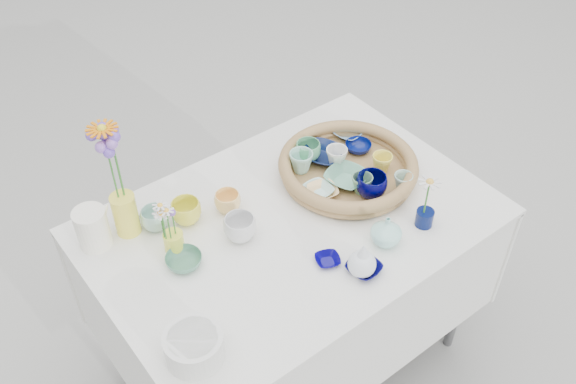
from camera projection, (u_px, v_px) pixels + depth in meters
ground at (291, 356)px, 2.56m from camera, size 80.00×80.00×0.00m
display_table at (291, 356)px, 2.56m from camera, size 1.26×0.86×0.77m
wicker_tray at (348, 168)px, 2.17m from camera, size 0.47×0.47×0.08m
tray_ceramic_0 at (323, 154)px, 2.23m from camera, size 0.18×0.18×0.03m
tray_ceramic_1 at (358, 147)px, 2.26m from camera, size 0.12×0.12×0.03m
tray_ceramic_2 at (382, 163)px, 2.17m from camera, size 0.08×0.08×0.07m
tray_ceramic_3 at (346, 178)px, 2.14m from camera, size 0.17×0.17×0.03m
tray_ceramic_4 at (362, 184)px, 2.09m from camera, size 0.09×0.09×0.07m
tray_ceramic_5 at (318, 191)px, 2.10m from camera, size 0.10×0.10×0.02m
tray_ceramic_6 at (301, 162)px, 2.17m from camera, size 0.10×0.10×0.08m
tray_ceramic_7 at (336, 157)px, 2.19m from camera, size 0.09×0.09×0.07m
tray_ceramic_8 at (348, 133)px, 2.33m from camera, size 0.12×0.12×0.02m
tray_ceramic_9 at (371, 186)px, 2.07m from camera, size 0.13×0.13×0.08m
tray_ceramic_10 at (323, 191)px, 2.10m from camera, size 0.12×0.12×0.02m
tray_ceramic_11 at (403, 182)px, 2.10m from camera, size 0.08×0.08×0.06m
tray_ceramic_12 at (308, 151)px, 2.21m from camera, size 0.10×0.10×0.07m
loose_ceramic_0 at (186, 212)px, 2.01m from camera, size 0.10×0.10×0.08m
loose_ceramic_1 at (228, 202)px, 2.05m from camera, size 0.10×0.10×0.07m
loose_ceramic_2 at (184, 261)px, 1.89m from camera, size 0.13×0.13×0.03m
loose_ceramic_3 at (240, 228)px, 1.96m from camera, size 0.13×0.13×0.08m
loose_ceramic_4 at (328, 260)px, 1.90m from camera, size 0.10×0.10×0.02m
loose_ceramic_5 at (155, 219)px, 1.99m from camera, size 0.11×0.11×0.07m
loose_ceramic_6 at (364, 268)px, 1.88m from camera, size 0.11×0.11×0.02m
fluted_bowl at (194, 346)px, 1.64m from camera, size 0.17×0.17×0.08m
bud_vase_paleblue at (362, 259)px, 1.83m from camera, size 0.08×0.08×0.13m
bud_vase_seafoam at (387, 231)px, 1.93m from camera, size 0.12×0.12×0.10m
bud_vase_cobalt at (424, 218)px, 2.01m from camera, size 0.06×0.06×0.06m
single_daisy at (427, 198)px, 1.94m from camera, size 0.10×0.10×0.14m
tall_vase_yellow at (126, 214)px, 1.96m from camera, size 0.10×0.10×0.14m
gerbera at (110, 164)px, 1.82m from camera, size 0.11×0.11×0.27m
hydrangea at (118, 168)px, 1.84m from camera, size 0.10×0.10×0.30m
white_pitcher at (92, 228)px, 1.92m from camera, size 0.16×0.13×0.13m
daisy_cup at (174, 242)px, 1.93m from camera, size 0.07×0.07×0.07m
daisy_posy at (167, 219)px, 1.85m from camera, size 0.09×0.09×0.14m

